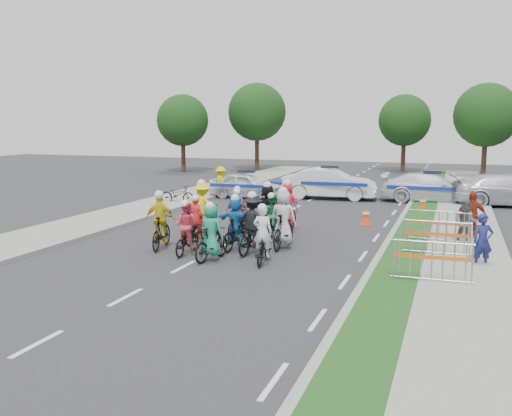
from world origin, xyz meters
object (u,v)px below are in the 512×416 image
(cone_0, at_px, (366,216))
(rider_13, at_px, (287,211))
(barrier_0, at_px, (432,263))
(rider_11, at_px, (268,213))
(rider_9, at_px, (238,218))
(tree_0, at_px, (183,120))
(rider_1, at_px, (211,238))
(rider_2, at_px, (187,234))
(tree_3, at_px, (257,112))
(spectator_1, at_px, (466,223))
(civilian_sedan, at_px, (509,190))
(barrier_2, at_px, (439,228))
(rider_8, at_px, (272,222))
(police_car_1, at_px, (329,183))
(marshal_hiviz, at_px, (221,182))
(rider_4, at_px, (253,229))
(rider_5, at_px, (236,226))
(police_car_0, at_px, (246,185))
(rider_6, at_px, (197,227))
(rider_7, at_px, (283,225))
(rider_10, at_px, (203,213))
(spectator_0, at_px, (483,241))
(rider_3, at_px, (161,227))
(barrier_1, at_px, (436,239))
(cone_1, at_px, (423,203))
(rider_12, at_px, (238,216))
(rider_0, at_px, (263,243))
(tree_1, at_px, (486,115))
(parked_bike, at_px, (178,194))
(police_car_2, at_px, (432,188))
(spectator_2, at_px, (471,216))

(cone_0, bearing_deg, rider_13, -138.88)
(barrier_0, bearing_deg, rider_11, 141.31)
(rider_9, height_order, tree_0, tree_0)
(rider_1, distance_m, rider_11, 4.20)
(rider_2, bearing_deg, tree_3, -77.27)
(rider_13, relative_size, spectator_1, 1.25)
(civilian_sedan, relative_size, barrier_2, 2.69)
(rider_8, bearing_deg, police_car_1, -85.35)
(marshal_hiviz, bearing_deg, rider_4, 153.82)
(spectator_1, height_order, barrier_2, spectator_1)
(rider_5, distance_m, police_car_0, 12.62)
(rider_6, height_order, cone_0, rider_6)
(rider_8, relative_size, marshal_hiviz, 0.99)
(rider_7, distance_m, rider_11, 2.19)
(police_car_0, xyz_separation_m, tree_0, (-10.53, 13.51, 3.50))
(rider_6, bearing_deg, rider_4, 164.65)
(rider_6, height_order, rider_10, rider_10)
(rider_6, height_order, spectator_0, rider_6)
(rider_3, distance_m, tree_3, 31.27)
(rider_9, xyz_separation_m, barrier_1, (6.81, -0.96, -0.11))
(rider_1, xyz_separation_m, barrier_0, (6.26, -0.53, -0.13))
(rider_10, xyz_separation_m, tree_3, (-7.53, 27.47, 4.11))
(police_car_1, bearing_deg, police_car_0, 100.35)
(police_car_0, relative_size, cone_0, 5.73)
(rider_9, bearing_deg, cone_1, -120.28)
(rider_12, relative_size, barrier_2, 0.86)
(rider_12, height_order, rider_13, rider_13)
(rider_2, distance_m, rider_5, 1.63)
(cone_0, relative_size, cone_1, 1.00)
(rider_0, height_order, tree_1, tree_1)
(rider_13, xyz_separation_m, police_car_1, (-0.42, 9.42, 0.06))
(rider_0, height_order, barrier_0, rider_0)
(parked_bike, height_order, tree_3, tree_3)
(rider_7, bearing_deg, police_car_2, -105.25)
(marshal_hiviz, bearing_deg, rider_10, 145.75)
(rider_13, bearing_deg, rider_3, 60.79)
(spectator_0, height_order, marshal_hiviz, marshal_hiviz)
(rider_2, bearing_deg, rider_3, -21.46)
(rider_1, relative_size, barrier_2, 0.89)
(rider_8, bearing_deg, spectator_0, 168.64)
(tree_0, xyz_separation_m, tree_3, (5.00, 4.00, 0.70))
(rider_3, distance_m, tree_0, 29.08)
(cone_0, relative_size, parked_bike, 0.40)
(barrier_2, distance_m, parked_bike, 13.88)
(spectator_1, height_order, cone_0, spectator_1)
(rider_7, relative_size, tree_3, 0.27)
(rider_11, bearing_deg, rider_12, -22.53)
(police_car_2, bearing_deg, rider_12, 146.36)
(rider_0, xyz_separation_m, spectator_2, (5.75, 5.22, 0.29))
(spectator_1, xyz_separation_m, tree_1, (1.45, 24.33, 3.76))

